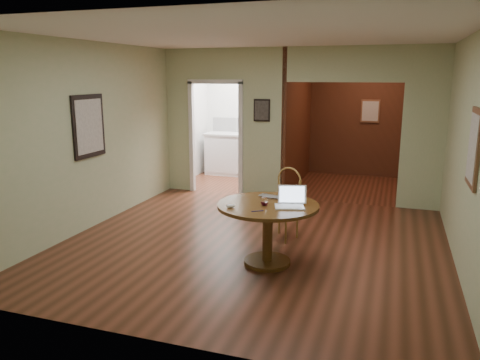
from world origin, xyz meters
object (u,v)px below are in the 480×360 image
(chair, at_px, (285,199))
(closed_laptop, at_px, (270,198))
(dining_table, at_px, (268,220))
(open_laptop, at_px, (291,201))

(chair, xyz_separation_m, closed_laptop, (-0.02, -0.75, 0.21))
(dining_table, height_order, open_laptop, open_laptop)
(dining_table, bearing_deg, open_laptop, -1.58)
(open_laptop, bearing_deg, chair, 90.24)
(closed_laptop, bearing_deg, open_laptop, -25.34)
(dining_table, bearing_deg, chair, 91.10)
(closed_laptop, bearing_deg, dining_table, -67.44)
(dining_table, xyz_separation_m, closed_laptop, (-0.04, 0.24, 0.21))
(chair, distance_m, open_laptop, 1.07)
(dining_table, relative_size, closed_laptop, 3.83)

